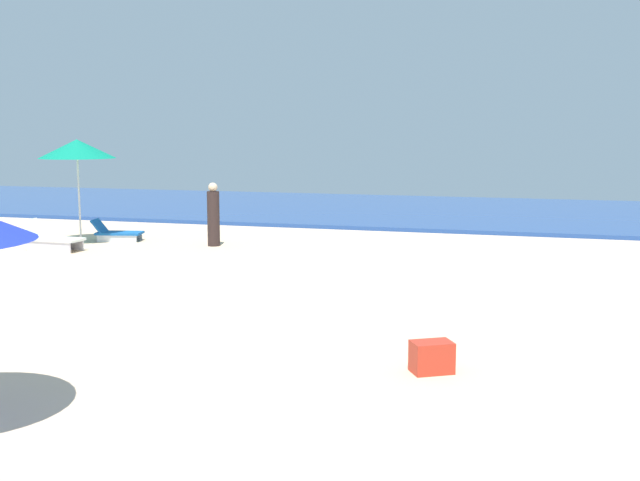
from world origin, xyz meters
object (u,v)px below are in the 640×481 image
(lounge_chair_3_0, at_px, (51,239))
(beachgoer_3, at_px, (213,216))
(umbrella_3, at_px, (77,149))
(cooler_box_0, at_px, (432,357))
(lounge_chair_3_1, at_px, (116,233))

(lounge_chair_3_0, relative_size, beachgoer_3, 0.93)
(umbrella_3, distance_m, cooler_box_0, 13.47)
(lounge_chair_3_1, bearing_deg, lounge_chair_3_0, 149.64)
(beachgoer_3, bearing_deg, lounge_chair_3_1, 98.42)
(umbrella_3, height_order, lounge_chair_3_1, umbrella_3)
(umbrella_3, distance_m, lounge_chair_3_1, 2.40)
(beachgoer_3, relative_size, cooler_box_0, 3.27)
(lounge_chair_3_1, bearing_deg, cooler_box_0, -145.21)
(lounge_chair_3_0, height_order, cooler_box_0, lounge_chair_3_0)
(lounge_chair_3_1, height_order, beachgoer_3, beachgoer_3)
(umbrella_3, distance_m, lounge_chair_3_0, 2.52)
(umbrella_3, relative_size, lounge_chair_3_0, 1.79)
(beachgoer_3, height_order, cooler_box_0, beachgoer_3)
(umbrella_3, bearing_deg, lounge_chair_3_0, -88.52)
(umbrella_3, xyz_separation_m, lounge_chair_3_0, (0.03, -1.30, -2.16))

